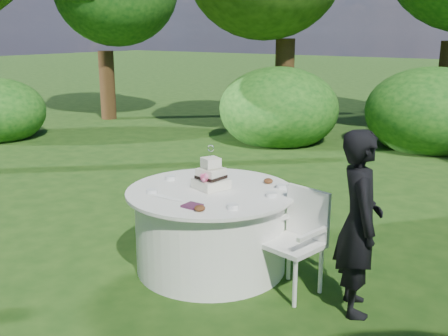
{
  "coord_description": "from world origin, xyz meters",
  "views": [
    {
      "loc": [
        2.75,
        -3.71,
        2.19
      ],
      "look_at": [
        0.15,
        0.0,
        1.0
      ],
      "focal_mm": 42.0,
      "sensor_mm": 36.0,
      "label": 1
    }
  ],
  "objects_px": {
    "guest": "(359,223)",
    "table": "(211,228)",
    "cake": "(211,177)",
    "napkins": "(192,206)",
    "chair": "(299,234)"
  },
  "relations": [
    {
      "from": "napkins",
      "to": "cake",
      "type": "xyz_separation_m",
      "value": [
        -0.18,
        0.5,
        0.1
      ]
    },
    {
      "from": "guest",
      "to": "cake",
      "type": "bearing_deg",
      "value": 59.31
    },
    {
      "from": "chair",
      "to": "table",
      "type": "bearing_deg",
      "value": -175.69
    },
    {
      "from": "table",
      "to": "chair",
      "type": "height_order",
      "value": "chair"
    },
    {
      "from": "napkins",
      "to": "guest",
      "type": "distance_m",
      "value": 1.35
    },
    {
      "from": "cake",
      "to": "table",
      "type": "bearing_deg",
      "value": -56.72
    },
    {
      "from": "table",
      "to": "cake",
      "type": "xyz_separation_m",
      "value": [
        -0.02,
        0.03,
        0.5
      ]
    },
    {
      "from": "chair",
      "to": "cake",
      "type": "bearing_deg",
      "value": -177.5
    },
    {
      "from": "guest",
      "to": "chair",
      "type": "distance_m",
      "value": 0.57
    },
    {
      "from": "guest",
      "to": "table",
      "type": "xyz_separation_m",
      "value": [
        -1.41,
        -0.04,
        -0.35
      ]
    },
    {
      "from": "table",
      "to": "guest",
      "type": "bearing_deg",
      "value": 1.45
    },
    {
      "from": "napkins",
      "to": "chair",
      "type": "relative_size",
      "value": 0.16
    },
    {
      "from": "napkins",
      "to": "cake",
      "type": "relative_size",
      "value": 0.34
    },
    {
      "from": "cake",
      "to": "chair",
      "type": "relative_size",
      "value": 0.46
    },
    {
      "from": "guest",
      "to": "cake",
      "type": "relative_size",
      "value": 3.59
    }
  ]
}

